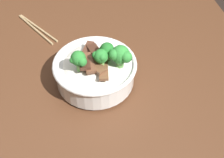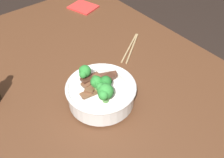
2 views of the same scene
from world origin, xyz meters
The scene contains 3 objects.
dining_table centered at (0.00, 0.00, 0.68)m, with size 1.24×0.97×0.78m.
rice_bowl centered at (-0.13, 0.02, 0.84)m, with size 0.22×0.22×0.14m.
chopsticks_pair centered at (0.03, -0.25, 0.79)m, with size 0.13×0.18×0.01m.
Camera 1 is at (-0.07, 0.55, 1.38)m, focal length 46.28 mm.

